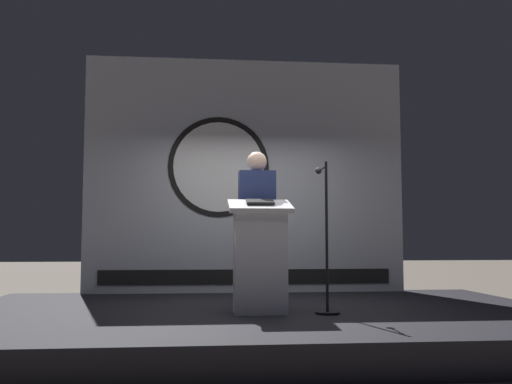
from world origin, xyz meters
name	(u,v)px	position (x,y,z in m)	size (l,w,h in m)	color
ground_plane	(260,338)	(0.00, 0.00, 0.00)	(40.00, 40.00, 0.00)	#6B6056
stage_platform	(260,323)	(0.00, 0.00, 0.15)	(6.40, 4.00, 0.30)	black
banner_display	(245,176)	(-0.02, 1.85, 1.93)	(4.48, 0.12, 3.28)	#B2B7C1
podium	(260,257)	(-0.03, -0.31, 0.86)	(0.64, 0.50, 1.16)	silver
speaker_person	(257,227)	(-0.02, 0.17, 1.17)	(0.40, 0.26, 1.71)	black
microphone_stand	(326,259)	(0.62, -0.41, 0.84)	(0.24, 0.53, 1.52)	black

